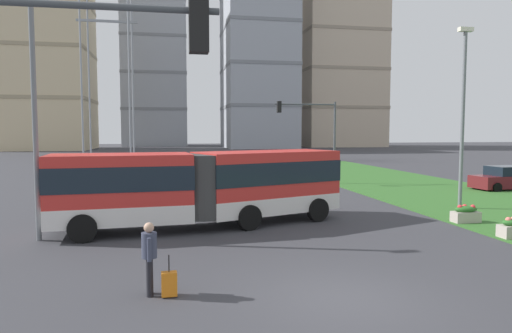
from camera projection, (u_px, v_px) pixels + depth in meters
The scene contains 17 objects.
ground_plane at pixel (344, 299), 10.74m from camera, with size 260.00×260.00×0.00m, color #38383D.
grass_median at pixel (512, 209), 22.83m from camera, with size 10.00×70.00×0.08m, color #336628.
articulated_bus at pixel (204, 186), 18.81m from camera, with size 11.89×5.11×3.00m.
car_silver_hatch at pixel (137, 179), 30.31m from camera, with size 4.56×2.39×1.58m.
car_maroon_sedan at pixel (506, 179), 30.31m from camera, with size 4.55×2.35×1.58m.
pedestrian_crossing at pixel (149, 253), 10.94m from camera, with size 0.36×0.58×1.74m.
rolling_suitcase at pixel (169, 284), 10.88m from camera, with size 0.37×0.26×0.97m.
flower_planter_2 at pixel (466, 214), 19.37m from camera, with size 1.10×0.56×0.74m.
traffic_light_near_left at pixel (13, 119), 6.39m from camera, with size 4.40×0.28×5.81m.
traffic_light_far_right at pixel (315, 127), 33.13m from camera, with size 4.48×0.28×5.93m.
streetlight_left at pixel (34, 101), 16.10m from camera, with size 0.70×0.28×8.95m.
streetlight_median at pixel (463, 111), 22.51m from camera, with size 0.70×0.28×8.79m.
apartment_tower_west at pixel (37, 29), 94.17m from camera, with size 20.54×18.93×48.84m.
apartment_tower_westcentre at pixel (154, 41), 117.48m from camera, with size 15.79×14.45×52.65m.
apartment_tower_centre at pixel (258, 50), 105.46m from camera, with size 15.29×19.83×44.08m.
apartment_tower_eastcentre at pixel (340, 55), 113.52m from camera, with size 19.17×15.75×44.71m.
transmission_pylon at pixel (108, 44), 63.18m from camera, with size 9.00×6.24×28.44m.
Camera 1 is at (-3.92, -9.92, 3.88)m, focal length 32.72 mm.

